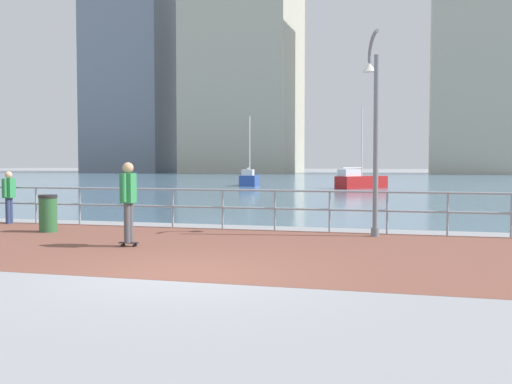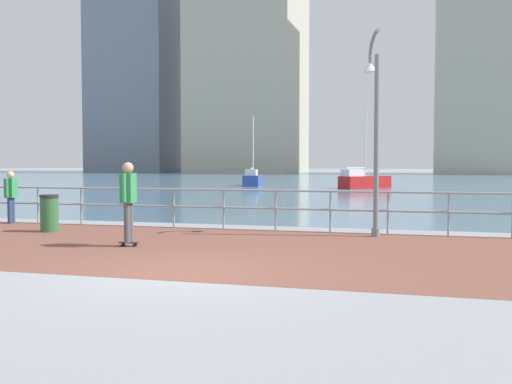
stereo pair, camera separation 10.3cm
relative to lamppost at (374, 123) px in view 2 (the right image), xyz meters
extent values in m
plane|color=gray|center=(-2.49, 34.31, -2.66)|extent=(220.00, 220.00, 0.00)
cube|color=brown|center=(-2.49, -2.93, -2.66)|extent=(28.00, 6.74, 0.01)
cube|color=slate|center=(-2.49, 45.44, -2.66)|extent=(180.00, 88.00, 0.00)
cylinder|color=#8C99A3|center=(-9.49, 0.44, -2.15)|extent=(0.05, 0.05, 1.01)
cylinder|color=#8C99A3|center=(-8.09, 0.44, -2.15)|extent=(0.05, 0.05, 1.01)
cylinder|color=#8C99A3|center=(-6.69, 0.44, -2.15)|extent=(0.05, 0.05, 1.01)
cylinder|color=#8C99A3|center=(-5.29, 0.44, -2.15)|extent=(0.05, 0.05, 1.01)
cylinder|color=#8C99A3|center=(-3.89, 0.44, -2.15)|extent=(0.05, 0.05, 1.01)
cylinder|color=#8C99A3|center=(-2.49, 0.44, -2.15)|extent=(0.05, 0.05, 1.01)
cylinder|color=#8C99A3|center=(-1.09, 0.44, -2.15)|extent=(0.05, 0.05, 1.01)
cylinder|color=#8C99A3|center=(0.31, 0.44, -2.15)|extent=(0.05, 0.05, 1.01)
cylinder|color=#8C99A3|center=(1.71, 0.44, -2.15)|extent=(0.05, 0.05, 1.01)
cylinder|color=#8C99A3|center=(-2.49, 0.44, -1.64)|extent=(25.20, 0.06, 0.06)
cylinder|color=#8C99A3|center=(-2.49, 0.44, -2.10)|extent=(25.20, 0.06, 0.06)
cylinder|color=slate|center=(0.07, -0.16, -2.56)|extent=(0.19, 0.19, 0.20)
cylinder|color=slate|center=(0.07, -0.16, -0.55)|extent=(0.12, 0.12, 4.22)
cylinder|color=slate|center=(0.04, -0.09, 2.10)|extent=(0.15, 0.20, 0.11)
cylinder|color=slate|center=(-0.02, 0.05, 2.05)|extent=(0.15, 0.21, 0.15)
cylinder|color=slate|center=(-0.07, 0.17, 1.97)|extent=(0.15, 0.20, 0.18)
cylinder|color=slate|center=(-0.11, 0.26, 1.85)|extent=(0.14, 0.18, 0.19)
cylinder|color=slate|center=(-0.13, 0.32, 1.71)|extent=(0.13, 0.15, 0.19)
cylinder|color=slate|center=(-0.14, 0.34, 1.55)|extent=(0.11, 0.11, 0.17)
cone|color=silver|center=(-0.14, 0.34, 1.35)|extent=(0.36, 0.36, 0.22)
cylinder|color=black|center=(-4.83, -3.27, -2.63)|extent=(0.06, 0.04, 0.06)
cylinder|color=black|center=(-4.84, -3.20, -2.63)|extent=(0.06, 0.04, 0.06)
cylinder|color=black|center=(-4.58, -3.25, -2.63)|extent=(0.06, 0.04, 0.06)
cylinder|color=black|center=(-4.59, -3.17, -2.63)|extent=(0.06, 0.04, 0.06)
cube|color=black|center=(-4.71, -3.22, -2.58)|extent=(0.41, 0.15, 0.02)
cylinder|color=#4C4C51|center=(-4.70, -3.30, -2.16)|extent=(0.14, 0.14, 0.81)
cylinder|color=#4C4C51|center=(-4.72, -3.14, -2.16)|extent=(0.14, 0.14, 0.81)
cube|color=#2D8C4C|center=(-4.71, -3.22, -1.45)|extent=(0.27, 0.36, 0.61)
cylinder|color=#2D8C4C|center=(-4.69, -3.45, -1.44)|extent=(0.10, 0.10, 0.58)
cylinder|color=#2D8C4C|center=(-4.74, -2.99, -1.44)|extent=(0.10, 0.10, 0.58)
sphere|color=tan|center=(-4.71, -3.22, -1.04)|extent=(0.23, 0.23, 0.23)
cylinder|color=navy|center=(-10.13, 0.17, -2.29)|extent=(0.15, 0.15, 0.73)
cylinder|color=navy|center=(-10.10, 0.01, -2.29)|extent=(0.15, 0.15, 0.73)
cube|color=#2D8C4C|center=(-10.12, 0.09, -1.65)|extent=(0.30, 0.38, 0.55)
cylinder|color=#2D8C4C|center=(-10.16, 0.31, -1.64)|extent=(0.11, 0.11, 0.52)
cylinder|color=#2D8C4C|center=(-10.07, -0.14, -1.64)|extent=(0.11, 0.11, 0.52)
sphere|color=#DBAD89|center=(-10.12, 0.09, -1.28)|extent=(0.20, 0.20, 0.20)
cylinder|color=#2D6638|center=(-7.87, -1.37, -2.23)|extent=(0.44, 0.44, 0.85)
cylinder|color=#262628|center=(-7.87, -1.37, -1.77)|extent=(0.46, 0.46, 0.08)
cube|color=#284799|center=(-10.98, 28.20, -2.27)|extent=(1.70, 3.78, 0.78)
cube|color=silver|center=(-10.81, 27.12, -1.66)|extent=(0.99, 1.42, 0.43)
cylinder|color=silver|center=(-10.98, 28.20, 0.29)|extent=(0.09, 0.09, 4.34)
cylinder|color=silver|center=(-10.86, 27.41, -1.36)|extent=(0.33, 1.63, 0.07)
cube|color=#B21E1E|center=(-2.59, 25.94, -2.25)|extent=(3.33, 3.69, 0.82)
cube|color=silver|center=(-3.32, 25.06, -1.62)|extent=(1.51, 1.58, 0.45)
cylinder|color=silver|center=(-2.59, 25.94, 0.43)|extent=(0.09, 0.09, 4.54)
cylinder|color=silver|center=(-3.13, 25.29, -1.30)|extent=(1.15, 1.37, 0.07)
cube|color=slate|center=(-48.87, 86.09, 19.47)|extent=(14.55, 15.72, 44.26)
cube|color=#B2AD99|center=(10.31, 79.60, 18.51)|extent=(15.28, 11.15, 42.33)
cube|color=#B2AD99|center=(-26.86, 81.37, 16.85)|extent=(16.95, 17.46, 39.02)
camera|label=1|loc=(1.01, -14.35, -0.92)|focal=42.01mm
camera|label=2|loc=(1.11, -14.32, -0.92)|focal=42.01mm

